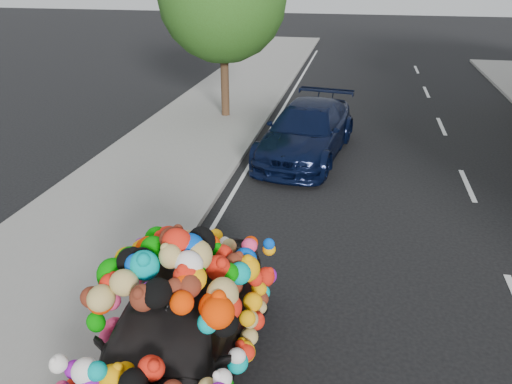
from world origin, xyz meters
TOP-DOWN VIEW (x-y plane):
  - ground at (0.00, 0.00)m, footprint 100.00×100.00m
  - sidewalk at (-4.30, 0.00)m, footprint 4.00×60.00m
  - kerb at (-2.35, 0.00)m, footprint 0.15×60.00m
  - plush_art_car at (-1.28, -2.46)m, footprint 2.09×4.42m
  - navy_sedan at (-0.58, 6.31)m, footprint 2.75×5.27m

SIDE VIEW (x-z plane):
  - ground at x=0.00m, z-range 0.00..0.00m
  - sidewalk at x=-4.30m, z-range 0.00..0.12m
  - kerb at x=-2.35m, z-range 0.00..0.13m
  - navy_sedan at x=-0.58m, z-range 0.00..1.46m
  - plush_art_car at x=-1.28m, z-range 0.02..2.10m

